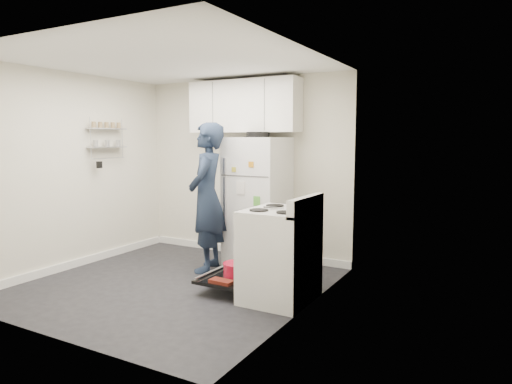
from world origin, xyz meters
The scene contains 7 objects.
room centered at (-0.03, 0.03, 1.21)m, with size 3.21×3.21×2.51m.
electric_range centered at (1.26, 0.15, 0.47)m, with size 0.66×0.76×1.10m.
open_oven_door centered at (0.72, 0.15, 0.20)m, with size 0.55×0.70×0.24m.
refrigerator centered at (0.41, 1.25, 0.85)m, with size 0.72×0.74×1.75m.
upper_cabinets centered at (0.10, 1.43, 2.10)m, with size 1.60×0.33×0.70m, color silver.
wall_shelf_rack centered at (-1.52, 0.49, 1.68)m, with size 0.14×0.60×0.61m.
person centered at (0.00, 0.68, 0.93)m, with size 0.68×0.45×1.87m, color #192438.
Camera 1 is at (3.28, -3.98, 1.67)m, focal length 32.00 mm.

